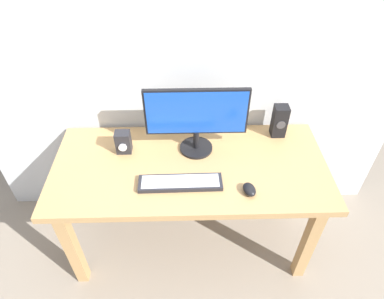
{
  "coord_description": "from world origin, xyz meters",
  "views": [
    {
      "loc": [
        -0.02,
        -1.4,
        2.15
      ],
      "look_at": [
        0.01,
        0.0,
        0.89
      ],
      "focal_mm": 31.18,
      "sensor_mm": 36.0,
      "label": 1
    }
  ],
  "objects_px": {
    "keyboard_primary": "(180,183)",
    "mouse": "(249,189)",
    "desk": "(190,177)",
    "audio_controller": "(123,142)",
    "monitor": "(196,117)",
    "speaker_right": "(279,121)"
  },
  "relations": [
    {
      "from": "monitor",
      "to": "keyboard_primary",
      "type": "distance_m",
      "value": 0.39
    },
    {
      "from": "speaker_right",
      "to": "audio_controller",
      "type": "bearing_deg",
      "value": -171.95
    },
    {
      "from": "desk",
      "to": "speaker_right",
      "type": "distance_m",
      "value": 0.67
    },
    {
      "from": "keyboard_primary",
      "to": "speaker_right",
      "type": "bearing_deg",
      "value": 33.95
    },
    {
      "from": "monitor",
      "to": "speaker_right",
      "type": "bearing_deg",
      "value": 12.64
    },
    {
      "from": "keyboard_primary",
      "to": "speaker_right",
      "type": "distance_m",
      "value": 0.76
    },
    {
      "from": "desk",
      "to": "keyboard_primary",
      "type": "relative_size",
      "value": 3.5
    },
    {
      "from": "monitor",
      "to": "keyboard_primary",
      "type": "bearing_deg",
      "value": -107.82
    },
    {
      "from": "audio_controller",
      "to": "desk",
      "type": "bearing_deg",
      "value": -18.22
    },
    {
      "from": "keyboard_primary",
      "to": "monitor",
      "type": "bearing_deg",
      "value": 72.18
    },
    {
      "from": "mouse",
      "to": "speaker_right",
      "type": "height_order",
      "value": "speaker_right"
    },
    {
      "from": "desk",
      "to": "mouse",
      "type": "relative_size",
      "value": 16.77
    },
    {
      "from": "mouse",
      "to": "audio_controller",
      "type": "xyz_separation_m",
      "value": [
        -0.71,
        0.35,
        0.05
      ]
    },
    {
      "from": "keyboard_primary",
      "to": "audio_controller",
      "type": "relative_size",
      "value": 3.23
    },
    {
      "from": "keyboard_primary",
      "to": "mouse",
      "type": "bearing_deg",
      "value": -10.05
    },
    {
      "from": "monitor",
      "to": "mouse",
      "type": "bearing_deg",
      "value": -53.53
    },
    {
      "from": "desk",
      "to": "speaker_right",
      "type": "height_order",
      "value": "speaker_right"
    },
    {
      "from": "desk",
      "to": "audio_controller",
      "type": "height_order",
      "value": "audio_controller"
    },
    {
      "from": "mouse",
      "to": "audio_controller",
      "type": "height_order",
      "value": "audio_controller"
    },
    {
      "from": "desk",
      "to": "speaker_right",
      "type": "xyz_separation_m",
      "value": [
        0.57,
        0.27,
        0.21
      ]
    },
    {
      "from": "monitor",
      "to": "mouse",
      "type": "xyz_separation_m",
      "value": [
        0.27,
        -0.37,
        -0.22
      ]
    },
    {
      "from": "monitor",
      "to": "speaker_right",
      "type": "xyz_separation_m",
      "value": [
        0.53,
        0.12,
        -0.13
      ]
    }
  ]
}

